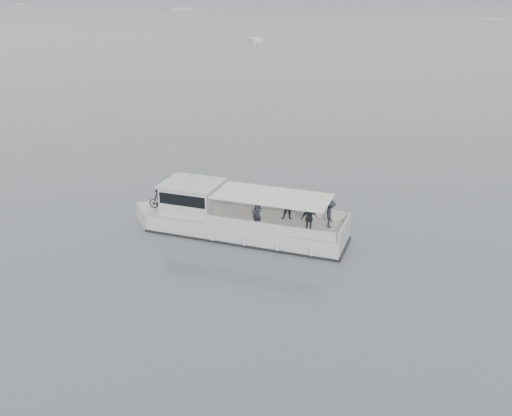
{
  "coord_description": "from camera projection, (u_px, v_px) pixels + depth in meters",
  "views": [
    {
      "loc": [
        6.74,
        -26.48,
        13.01
      ],
      "look_at": [
        4.27,
        1.23,
        1.6
      ],
      "focal_mm": 40.0,
      "sensor_mm": 36.0,
      "label": 1
    }
  ],
  "objects": [
    {
      "name": "moored_fleet",
      "position": [
        243.0,
        9.0,
        226.1
      ],
      "size": [
        407.74,
        338.82,
        11.37
      ],
      "color": "silver",
      "rests_on": "ground"
    },
    {
      "name": "tour_boat",
      "position": [
        228.0,
        218.0,
        30.73
      ],
      "size": [
        12.11,
        5.54,
        5.08
      ],
      "rotation": [
        0.0,
        0.0,
        -0.25
      ],
      "color": "silver",
      "rests_on": "ground"
    },
    {
      "name": "ground",
      "position": [
        173.0,
        242.0,
        29.9
      ],
      "size": [
        1400.0,
        1400.0,
        0.0
      ],
      "primitive_type": "plane",
      "color": "#505B5F",
      "rests_on": "ground"
    }
  ]
}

